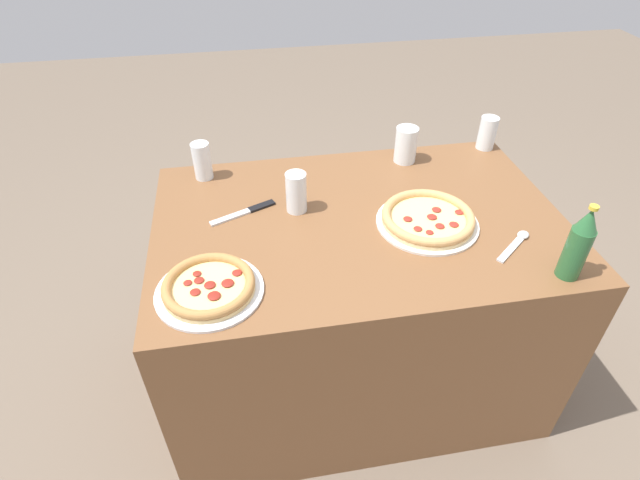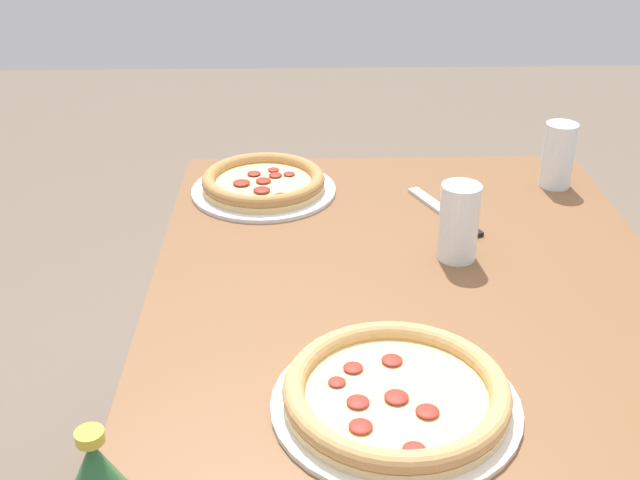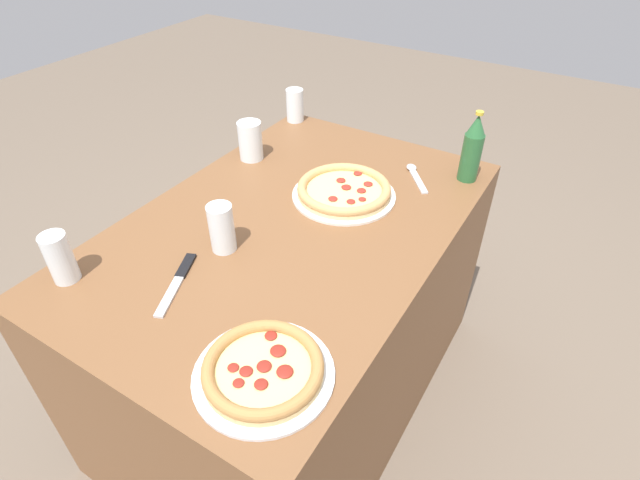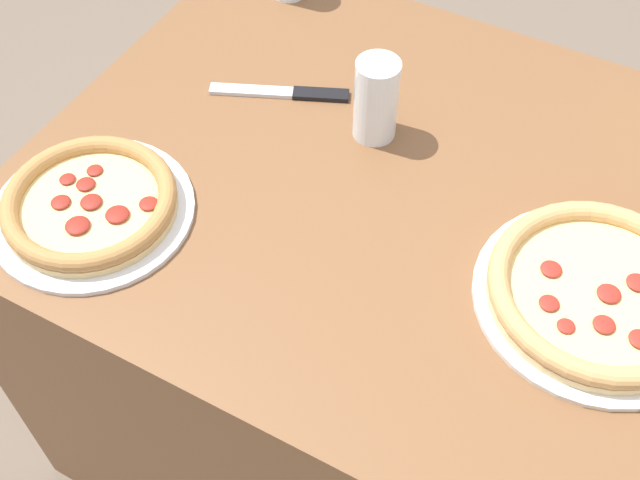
{
  "view_description": "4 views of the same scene",
  "coord_description": "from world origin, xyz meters",
  "px_view_note": "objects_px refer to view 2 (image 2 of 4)",
  "views": [
    {
      "loc": [
        -0.33,
        -1.21,
        1.66
      ],
      "look_at": [
        -0.15,
        -0.15,
        0.8
      ],
      "focal_mm": 28.0,
      "sensor_mm": 36.0,
      "label": 1
    },
    {
      "loc": [
        0.98,
        -0.18,
        1.39
      ],
      "look_at": [
        -0.17,
        -0.15,
        0.79
      ],
      "focal_mm": 45.0,
      "sensor_mm": 36.0,
      "label": 2
    },
    {
      "loc": [
        -0.92,
        -0.66,
        1.56
      ],
      "look_at": [
        -0.11,
        -0.16,
        0.82
      ],
      "focal_mm": 28.0,
      "sensor_mm": 36.0,
      "label": 3
    },
    {
      "loc": [
        0.16,
        -0.73,
        1.59
      ],
      "look_at": [
        -0.15,
        -0.16,
        0.77
      ],
      "focal_mm": 45.0,
      "sensor_mm": 36.0,
      "label": 4
    }
  ],
  "objects_px": {
    "pizza_salami": "(396,395)",
    "pizza_margherita": "(264,183)",
    "glass_water": "(459,225)",
    "knife": "(447,214)",
    "glass_red_wine": "(558,159)"
  },
  "relations": [
    {
      "from": "pizza_salami",
      "to": "pizza_margherita",
      "type": "xyz_separation_m",
      "value": [
        -0.65,
        -0.19,
        -0.0
      ]
    },
    {
      "from": "glass_water",
      "to": "knife",
      "type": "xyz_separation_m",
      "value": [
        -0.16,
        0.01,
        -0.06
      ]
    },
    {
      "from": "pizza_margherita",
      "to": "glass_water",
      "type": "relative_size",
      "value": 2.15
    },
    {
      "from": "pizza_salami",
      "to": "pizza_margherita",
      "type": "distance_m",
      "value": 0.68
    },
    {
      "from": "pizza_margherita",
      "to": "glass_red_wine",
      "type": "height_order",
      "value": "glass_red_wine"
    },
    {
      "from": "pizza_margherita",
      "to": "glass_red_wine",
      "type": "xyz_separation_m",
      "value": [
        -0.02,
        0.58,
        0.04
      ]
    },
    {
      "from": "pizza_salami",
      "to": "glass_water",
      "type": "bearing_deg",
      "value": 159.46
    },
    {
      "from": "pizza_salami",
      "to": "glass_red_wine",
      "type": "xyz_separation_m",
      "value": [
        -0.67,
        0.39,
        0.04
      ]
    },
    {
      "from": "knife",
      "to": "glass_red_wine",
      "type": "bearing_deg",
      "value": 118.8
    },
    {
      "from": "pizza_salami",
      "to": "knife",
      "type": "distance_m",
      "value": 0.56
    },
    {
      "from": "pizza_salami",
      "to": "glass_water",
      "type": "relative_size",
      "value": 2.38
    },
    {
      "from": "pizza_salami",
      "to": "glass_water",
      "type": "distance_m",
      "value": 0.41
    },
    {
      "from": "knife",
      "to": "glass_water",
      "type": "bearing_deg",
      "value": -4.07
    },
    {
      "from": "pizza_margherita",
      "to": "glass_water",
      "type": "xyz_separation_m",
      "value": [
        0.27,
        0.33,
        0.04
      ]
    },
    {
      "from": "pizza_salami",
      "to": "glass_red_wine",
      "type": "bearing_deg",
      "value": 149.77
    }
  ]
}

